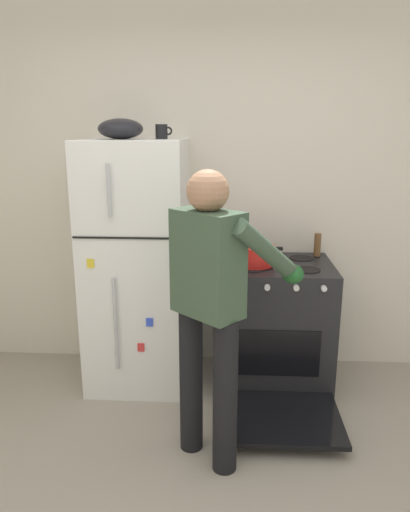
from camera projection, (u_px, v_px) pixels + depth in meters
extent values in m
cube|color=silver|center=(211.00, 189.00, 3.60)|extent=(6.00, 0.10, 2.70)
cube|color=white|center=(138.00, 265.00, 3.39)|extent=(0.68, 0.68, 1.72)
cube|color=black|center=(126.00, 238.00, 2.98)|extent=(0.67, 0.01, 0.01)
cylinder|color=#B7B7BC|center=(116.00, 324.00, 3.11)|extent=(0.02, 0.02, 0.62)
cylinder|color=#B7B7BC|center=(109.00, 191.00, 2.89)|extent=(0.02, 0.02, 0.32)
cube|color=blue|center=(150.00, 322.00, 3.12)|extent=(0.04, 0.01, 0.06)
cube|color=yellow|center=(90.00, 263.00, 3.04)|extent=(0.04, 0.01, 0.06)
cube|color=red|center=(141.00, 347.00, 3.17)|extent=(0.04, 0.01, 0.06)
cube|color=black|center=(275.00, 324.00, 3.44)|extent=(0.76, 0.64, 0.89)
cube|color=black|center=(279.00, 353.00, 3.15)|extent=(0.53, 0.01, 0.32)
cylinder|color=black|center=(252.00, 269.00, 3.20)|extent=(0.17, 0.17, 0.01)
cylinder|color=black|center=(307.00, 270.00, 3.18)|extent=(0.17, 0.17, 0.01)
cylinder|color=black|center=(250.00, 257.00, 3.47)|extent=(0.17, 0.17, 0.01)
cylinder|color=black|center=(301.00, 258.00, 3.45)|extent=(0.17, 0.17, 0.01)
cylinder|color=silver|center=(240.00, 287.00, 3.03)|extent=(0.04, 0.03, 0.04)
cylinder|color=silver|center=(267.00, 287.00, 3.02)|extent=(0.04, 0.03, 0.04)
cylinder|color=silver|center=(296.00, 288.00, 3.01)|extent=(0.04, 0.03, 0.04)
cylinder|color=silver|center=(324.00, 288.00, 3.00)|extent=(0.04, 0.03, 0.04)
cube|color=black|center=(281.00, 418.00, 2.95)|extent=(0.72, 0.57, 0.03)
cylinder|color=black|center=(191.00, 379.00, 2.71)|extent=(0.13, 0.13, 0.86)
cylinder|color=black|center=(225.00, 397.00, 2.53)|extent=(0.13, 0.13, 0.86)
cube|color=#384C38|center=(208.00, 264.00, 2.44)|extent=(0.40, 0.39, 0.54)
sphere|color=#A37556|center=(208.00, 191.00, 2.34)|extent=(0.21, 0.21, 0.21)
sphere|color=#333333|center=(208.00, 199.00, 2.35)|extent=(0.15, 0.15, 0.15)
cylinder|color=#384C38|center=(211.00, 239.00, 2.71)|extent=(0.41, 0.44, 0.40)
cylinder|color=#384C38|center=(268.00, 252.00, 2.44)|extent=(0.41, 0.44, 0.40)
ellipsoid|color=#1E5123|center=(238.00, 260.00, 2.91)|extent=(0.12, 0.18, 0.10)
ellipsoid|color=#1E5123|center=(293.00, 274.00, 2.64)|extent=(0.12, 0.18, 0.10)
cylinder|color=red|center=(255.00, 255.00, 3.27)|extent=(0.27, 0.27, 0.13)
cube|color=black|center=(231.00, 248.00, 3.26)|extent=(0.05, 0.03, 0.02)
cube|color=black|center=(279.00, 249.00, 3.25)|extent=(0.05, 0.03, 0.02)
cylinder|color=black|center=(161.00, 132.00, 3.19)|extent=(0.08, 0.08, 0.10)
torus|color=black|center=(168.00, 131.00, 3.19)|extent=(0.06, 0.01, 0.06)
cylinder|color=brown|center=(317.00, 245.00, 3.48)|extent=(0.05, 0.05, 0.17)
ellipsoid|color=black|center=(121.00, 129.00, 3.15)|extent=(0.29, 0.29, 0.13)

